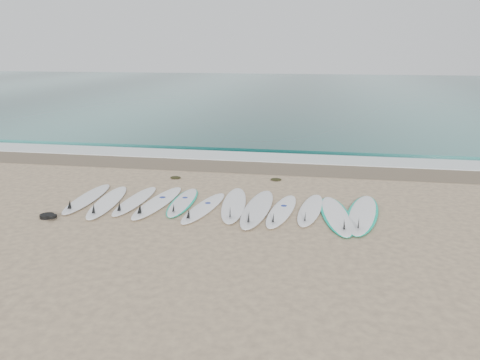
% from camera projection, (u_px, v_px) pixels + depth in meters
% --- Properties ---
extents(ground, '(120.00, 120.00, 0.00)m').
position_uv_depth(ground, '(219.00, 208.00, 11.42)').
color(ground, tan).
extents(ocean, '(120.00, 55.00, 0.03)m').
position_uv_depth(ocean, '(297.00, 91.00, 42.21)').
color(ocean, '#215E5A').
rests_on(ocean, ground).
extents(wet_sand_band, '(120.00, 1.80, 0.01)m').
position_uv_depth(wet_sand_band, '(246.00, 167.00, 15.31)').
color(wet_sand_band, brown).
rests_on(wet_sand_band, ground).
extents(foam_band, '(120.00, 1.40, 0.04)m').
position_uv_depth(foam_band, '(252.00, 157.00, 16.63)').
color(foam_band, silver).
rests_on(foam_band, ground).
extents(wave_crest, '(120.00, 1.00, 0.10)m').
position_uv_depth(wave_crest, '(258.00, 147.00, 18.04)').
color(wave_crest, '#215E5A').
rests_on(wave_crest, ground).
extents(surfboard_0, '(0.64, 2.56, 0.33)m').
position_uv_depth(surfboard_0, '(86.00, 199.00, 11.92)').
color(surfboard_0, silver).
rests_on(surfboard_0, ground).
extents(surfboard_1, '(0.87, 2.70, 0.34)m').
position_uv_depth(surfboard_1, '(107.00, 202.00, 11.64)').
color(surfboard_1, white).
rests_on(surfboard_1, ground).
extents(surfboard_2, '(0.59, 2.45, 0.31)m').
position_uv_depth(surfboard_2, '(134.00, 201.00, 11.75)').
color(surfboard_2, white).
rests_on(surfboard_2, ground).
extents(surfboard_3, '(0.80, 2.72, 0.34)m').
position_uv_depth(surfboard_3, '(157.00, 203.00, 11.61)').
color(surfboard_3, white).
rests_on(surfboard_3, ground).
extents(surfboard_4, '(0.64, 2.33, 0.29)m').
position_uv_depth(surfboard_4, '(182.00, 202.00, 11.69)').
color(surfboard_4, white).
rests_on(surfboard_4, ground).
extents(surfboard_5, '(0.87, 2.46, 0.31)m').
position_uv_depth(surfboard_5, '(203.00, 208.00, 11.23)').
color(surfboard_5, white).
rests_on(surfboard_5, ground).
extents(surfboard_6, '(0.85, 2.80, 0.35)m').
position_uv_depth(surfboard_6, '(234.00, 205.00, 11.44)').
color(surfboard_6, white).
rests_on(surfboard_6, ground).
extents(surfboard_7, '(0.73, 2.93, 0.37)m').
position_uv_depth(surfboard_7, '(257.00, 209.00, 11.15)').
color(surfboard_7, silver).
rests_on(surfboard_7, ground).
extents(surfboard_8, '(0.81, 2.51, 0.32)m').
position_uv_depth(surfboard_8, '(281.00, 211.00, 11.02)').
color(surfboard_8, white).
rests_on(surfboard_8, ground).
extents(surfboard_9, '(0.77, 2.46, 0.31)m').
position_uv_depth(surfboard_9, '(310.00, 210.00, 11.11)').
color(surfboard_9, white).
rests_on(surfboard_9, ground).
extents(surfboard_10, '(1.02, 2.77, 0.34)m').
position_uv_depth(surfboard_10, '(336.00, 215.00, 10.75)').
color(surfboard_10, white).
rests_on(surfboard_10, ground).
extents(surfboard_11, '(1.15, 2.97, 0.37)m').
position_uv_depth(surfboard_11, '(362.00, 214.00, 10.81)').
color(surfboard_11, white).
rests_on(surfboard_11, ground).
extents(seaweed_near, '(0.32, 0.25, 0.06)m').
position_uv_depth(seaweed_near, '(175.00, 177.00, 13.95)').
color(seaweed_near, black).
rests_on(seaweed_near, ground).
extents(seaweed_far, '(0.33, 0.25, 0.06)m').
position_uv_depth(seaweed_far, '(276.00, 179.00, 13.75)').
color(seaweed_far, black).
rests_on(seaweed_far, ground).
extents(leash_coil, '(0.46, 0.36, 0.11)m').
position_uv_depth(leash_coil, '(48.00, 216.00, 10.71)').
color(leash_coil, black).
rests_on(leash_coil, ground).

